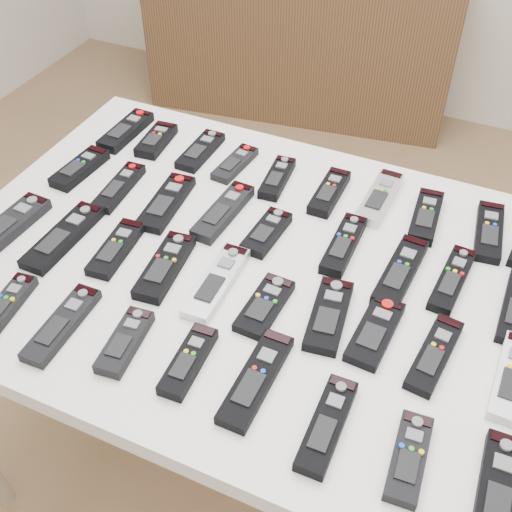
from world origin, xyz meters
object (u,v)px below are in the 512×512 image
at_px(remote_7, 426,216).
at_px(remote_13, 223,212).
at_px(remote_0, 126,131).
at_px(remote_8, 489,232).
at_px(remote_5, 329,192).
at_px(remote_33, 188,361).
at_px(remote_24, 265,306).
at_px(remote_35, 327,425).
at_px(remote_12, 166,202).
at_px(table, 256,284).
at_px(remote_37, 498,493).
at_px(remote_10, 80,168).
at_px(remote_30, 6,306).
at_px(remote_31, 62,324).
at_px(remote_6, 380,198).
at_px(remote_26, 375,332).
at_px(remote_23, 217,282).
at_px(remote_17, 452,279).
at_px(remote_16, 400,272).
at_px(remote_36, 409,458).
at_px(remote_28, 511,377).
at_px(remote_25, 329,315).
at_px(remote_4, 277,178).
at_px(remote_15, 344,245).
at_px(remote_32, 125,342).
at_px(remote_19, 11,224).
at_px(remote_34, 256,379).
at_px(remote_1, 156,140).
at_px(remote_2, 200,151).
at_px(remote_27, 434,354).
at_px(remote_14, 267,232).
at_px(sideboard, 300,40).
at_px(remote_21, 116,248).
at_px(remote_22, 165,267).

distance_m(remote_7, remote_13, 0.43).
height_order(remote_0, remote_8, remote_0).
xyz_separation_m(remote_5, remote_33, (-0.06, -0.54, 0.00)).
bearing_deg(remote_24, remote_35, -42.63).
bearing_deg(remote_0, remote_12, -39.89).
xyz_separation_m(table, remote_37, (0.52, -0.30, 0.07)).
distance_m(remote_10, remote_30, 0.43).
xyz_separation_m(remote_5, remote_31, (-0.31, -0.56, -0.00)).
height_order(remote_6, remote_26, remote_6).
bearing_deg(remote_7, remote_5, 176.95).
relative_size(remote_23, remote_24, 1.35).
relative_size(remote_13, remote_26, 1.21).
xyz_separation_m(remote_0, remote_17, (0.86, -0.19, -0.00)).
bearing_deg(remote_12, remote_30, -111.75).
height_order(remote_6, remote_24, remote_6).
height_order(remote_10, remote_16, same).
distance_m(remote_5, remote_36, 0.65).
bearing_deg(remote_23, remote_6, 59.60).
xyz_separation_m(remote_28, remote_30, (-0.87, -0.22, 0.00)).
bearing_deg(remote_25, remote_31, -160.96).
bearing_deg(remote_4, remote_36, -56.40).
bearing_deg(remote_15, remote_7, 49.60).
relative_size(remote_7, remote_32, 1.16).
bearing_deg(remote_19, remote_25, 5.61).
bearing_deg(remote_25, remote_8, 49.84).
xyz_separation_m(table, remote_34, (0.12, -0.26, 0.07)).
relative_size(remote_1, remote_23, 0.68).
xyz_separation_m(remote_2, remote_31, (0.03, -0.59, 0.00)).
bearing_deg(remote_26, remote_32, -149.25).
bearing_deg(remote_27, remote_13, 165.50).
height_order(table, remote_14, remote_14).
relative_size(sideboard, remote_32, 9.80).
height_order(remote_0, remote_17, remote_0).
height_order(remote_24, remote_37, remote_37).
xyz_separation_m(remote_25, remote_31, (-0.43, -0.22, -0.00)).
distance_m(remote_15, remote_36, 0.47).
relative_size(remote_0, remote_13, 0.91).
xyz_separation_m(sideboard, remote_25, (0.80, -1.93, 0.44)).
xyz_separation_m(remote_28, remote_36, (-0.12, -0.21, 0.00)).
bearing_deg(remote_1, remote_19, -111.02).
xyz_separation_m(remote_5, remote_25, (0.12, -0.34, -0.00)).
bearing_deg(remote_12, remote_32, -75.51).
bearing_deg(remote_21, remote_10, 134.10).
relative_size(remote_26, remote_37, 0.84).
bearing_deg(remote_5, remote_22, -121.05).
relative_size(remote_4, remote_6, 0.80).
relative_size(remote_0, remote_25, 1.03).
xyz_separation_m(remote_17, remote_35, (-0.11, -0.40, 0.00)).
xyz_separation_m(sideboard, remote_34, (0.73, -2.11, 0.44)).
height_order(remote_31, remote_33, remote_33).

